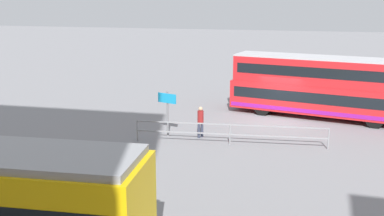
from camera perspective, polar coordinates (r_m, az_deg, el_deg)
name	(u,v)px	position (r m, az deg, el deg)	size (l,w,h in m)	color
ground_plane	(277,121)	(27.59, 10.60, -1.63)	(160.00, 160.00, 0.00)	gray
double_decker_bus	(324,87)	(28.64, 16.22, 2.55)	(11.50, 4.55, 3.73)	red
pedestrian_near_railing	(201,120)	(23.72, 1.08, -1.50)	(0.45, 0.45, 1.67)	#33384C
pedestrian_railing	(230,130)	(22.65, 4.80, -2.83)	(9.53, 1.15, 1.08)	gray
info_sign	(167,105)	(23.90, -3.12, 0.33)	(1.09, 0.38, 2.40)	slate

